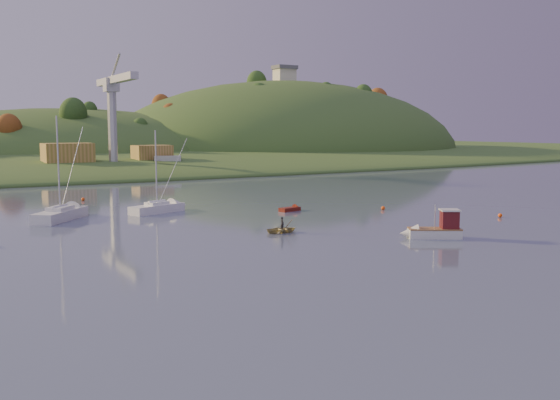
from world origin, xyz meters
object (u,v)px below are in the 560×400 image
sailboat_near (60,214)px  canoe (282,230)px  fishing_boat (431,230)px  red_tender (293,209)px  sailboat_far (157,207)px

sailboat_near → canoe: 27.30m
fishing_boat → canoe: 14.83m
fishing_boat → red_tender: 24.23m
sailboat_far → sailboat_near: bearing=160.7°
canoe → red_tender: red_tender is taller
canoe → fishing_boat: bearing=-129.3°
sailboat_near → canoe: sailboat_near is taller
red_tender → canoe: bearing=-138.8°
sailboat_near → canoe: size_ratio=3.84×
fishing_boat → canoe: fishing_boat is taller
canoe → sailboat_far: bearing=19.3°
red_tender → sailboat_far: bearing=142.8°
red_tender → fishing_boat: bearing=-101.4°
fishing_boat → sailboat_far: sailboat_far is taller
fishing_boat → sailboat_near: size_ratio=0.49×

